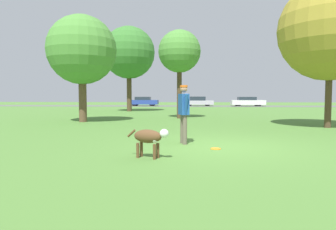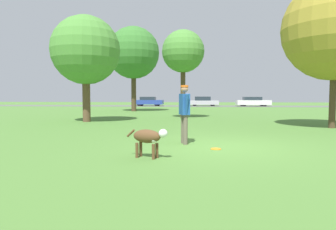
# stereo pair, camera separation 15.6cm
# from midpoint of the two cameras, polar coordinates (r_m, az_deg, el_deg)

# --- Properties ---
(ground_plane) EXTENTS (120.00, 120.00, 0.00)m
(ground_plane) POSITION_cam_midpoint_polar(r_m,az_deg,el_deg) (8.34, 9.24, -5.97)
(ground_plane) COLOR #4C7A33
(far_road_strip) EXTENTS (120.00, 6.00, 0.01)m
(far_road_strip) POSITION_cam_midpoint_polar(r_m,az_deg,el_deg) (41.92, 5.06, 1.72)
(far_road_strip) COLOR #5B5B59
(far_road_strip) RESTS_ON ground_plane
(person) EXTENTS (0.34, 0.70, 1.70)m
(person) POSITION_cam_midpoint_polar(r_m,az_deg,el_deg) (8.62, 2.49, 1.15)
(person) COLOR #665B4C
(person) RESTS_ON ground_plane
(dog) EXTENTS (1.01, 0.52, 0.67)m
(dog) POSITION_cam_midpoint_polar(r_m,az_deg,el_deg) (6.68, -4.20, -4.27)
(dog) COLOR brown
(dog) RESTS_ON ground_plane
(frisbee) EXTENTS (0.27, 0.27, 0.02)m
(frisbee) POSITION_cam_midpoint_polar(r_m,az_deg,el_deg) (7.95, 8.51, -6.37)
(frisbee) COLOR orange
(frisbee) RESTS_ON ground_plane
(tree_near_left) EXTENTS (3.65, 3.65, 5.66)m
(tree_near_left) POSITION_cam_midpoint_polar(r_m,az_deg,el_deg) (16.87, -16.35, 11.75)
(tree_near_left) COLOR brown
(tree_near_left) RESTS_ON ground_plane
(tree_near_right) EXTENTS (4.39, 4.39, 6.43)m
(tree_near_right) POSITION_cam_midpoint_polar(r_m,az_deg,el_deg) (15.04, 28.30, 14.11)
(tree_near_right) COLOR #4C3826
(tree_near_right) RESTS_ON ground_plane
(tree_far_left) EXTENTS (4.70, 4.70, 7.66)m
(tree_far_left) POSITION_cam_midpoint_polar(r_m,az_deg,el_deg) (27.84, -7.62, 11.65)
(tree_far_left) COLOR #4C3826
(tree_far_left) RESTS_ON ground_plane
(tree_mid_center) EXTENTS (2.61, 2.61, 5.44)m
(tree_mid_center) POSITION_cam_midpoint_polar(r_m,az_deg,el_deg) (18.80, 1.95, 11.92)
(tree_mid_center) COLOR #4C3826
(tree_mid_center) RESTS_ON ground_plane
(parked_car_blue) EXTENTS (4.05, 1.76, 1.29)m
(parked_car_blue) POSITION_cam_midpoint_polar(r_m,az_deg,el_deg) (42.16, -4.78, 2.60)
(parked_car_blue) COLOR #284293
(parked_car_blue) RESTS_ON ground_plane
(parked_car_silver) EXTENTS (4.19, 1.92, 1.32)m
(parked_car_silver) POSITION_cam_midpoint_polar(r_m,az_deg,el_deg) (42.19, 5.65, 2.59)
(parked_car_silver) COLOR #B7B7BC
(parked_car_silver) RESTS_ON ground_plane
(parked_car_white) EXTENTS (4.59, 1.96, 1.28)m
(parked_car_white) POSITION_cam_midpoint_polar(r_m,az_deg,el_deg) (42.54, 14.80, 2.48)
(parked_car_white) COLOR white
(parked_car_white) RESTS_ON ground_plane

